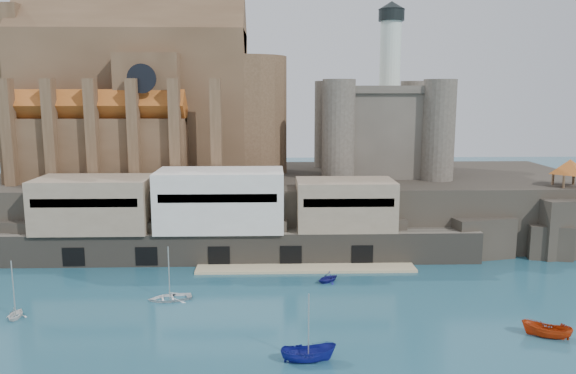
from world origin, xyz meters
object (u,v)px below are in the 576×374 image
(church, at_px, (146,103))
(castle_keep, at_px, (379,125))
(pavilion, at_px, (570,168))
(boat_2, at_px, (308,361))

(church, bearing_deg, castle_keep, -1.11)
(pavilion, relative_size, boat_2, 1.26)
(church, height_order, pavilion, church)
(castle_keep, distance_m, boat_2, 55.20)
(church, bearing_deg, boat_2, -63.89)
(church, relative_size, pavilion, 7.34)
(church, distance_m, pavilion, 68.65)
(castle_keep, bearing_deg, church, 178.89)
(castle_keep, height_order, pavilion, castle_keep)
(church, bearing_deg, pavilion, -13.48)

